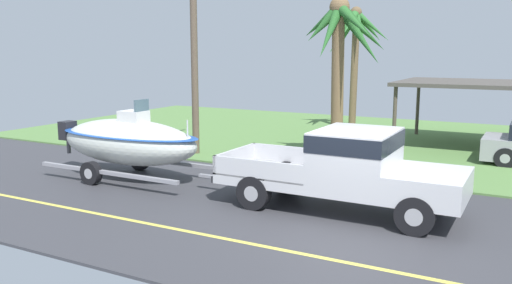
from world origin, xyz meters
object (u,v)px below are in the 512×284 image
Objects in this scene: boat_on_trailer at (128,141)px; palm_tree_near_left at (342,42)px; utility_pole at (194,38)px; palm_tree_near_right at (354,35)px; carport_awning at (509,86)px; pickup_truck_towing at (354,167)px.

palm_tree_near_left reaches higher than boat_on_trailer.
utility_pole reaches higher than palm_tree_near_left.
palm_tree_near_right reaches higher than palm_tree_near_left.
boat_on_trailer is 1.06× the size of palm_tree_near_right.
utility_pole reaches higher than palm_tree_near_right.
palm_tree_near_right reaches higher than boat_on_trailer.
carport_awning is 7.13m from palm_tree_near_left.
carport_awning is at bearing 47.15° from boat_on_trailer.
palm_tree_near_left is 5.10m from utility_pole.
pickup_truck_towing is 0.76× the size of carport_awning.
pickup_truck_towing is 1.04× the size of palm_tree_near_right.
pickup_truck_towing is 1.10× the size of palm_tree_near_left.
palm_tree_near_right is at bearing 69.07° from utility_pole.
carport_awning is at bearing 75.60° from pickup_truck_towing.
boat_on_trailer is 13.66m from carport_awning.
palm_tree_near_left is 0.95× the size of palm_tree_near_right.
carport_awning reaches higher than pickup_truck_towing.
palm_tree_near_left is at bearing 45.18° from boat_on_trailer.
utility_pole reaches higher than carport_awning.
boat_on_trailer is at bearing 180.00° from pickup_truck_towing.
boat_on_trailer is (-6.69, 0.00, 0.04)m from pickup_truck_towing.
boat_on_trailer reaches higher than pickup_truck_towing.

